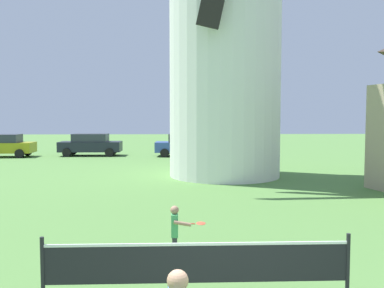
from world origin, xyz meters
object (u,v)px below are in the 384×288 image
at_px(windmill, 225,11).
at_px(tennis_net, 197,264).
at_px(parked_car_black, 91,144).
at_px(player_far, 176,230).
at_px(parked_car_mustard, 2,145).
at_px(parked_car_blue, 186,145).

xyz_separation_m(windmill, tennis_net, (-1.97, -13.49, -6.92)).
bearing_deg(parked_car_black, player_far, -74.47).
height_order(windmill, parked_car_black, windmill).
bearing_deg(parked_car_mustard, tennis_net, -62.10).
bearing_deg(windmill, parked_car_black, 129.00).
bearing_deg(parked_car_blue, player_far, -91.97).
xyz_separation_m(parked_car_mustard, parked_car_blue, (12.62, 0.10, 0.00)).
relative_size(parked_car_mustard, parked_car_blue, 0.97).
relative_size(windmill, tennis_net, 3.54).
bearing_deg(windmill, parked_car_mustard, 146.03).
bearing_deg(player_far, tennis_net, -81.38).
distance_m(tennis_net, player_far, 2.05).
bearing_deg(parked_car_blue, tennis_net, -91.04).
bearing_deg(parked_car_black, parked_car_mustard, -172.96).
xyz_separation_m(parked_car_black, parked_car_blue, (6.77, -0.63, -0.00)).
height_order(tennis_net, parked_car_mustard, parked_car_mustard).
bearing_deg(parked_car_blue, parked_car_mustard, -179.56).
height_order(windmill, parked_car_blue, windmill).
height_order(tennis_net, player_far, tennis_net).
bearing_deg(parked_car_mustard, player_far, -60.49).
bearing_deg(parked_car_mustard, parked_car_blue, 0.44).
relative_size(windmill, player_far, 14.56).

